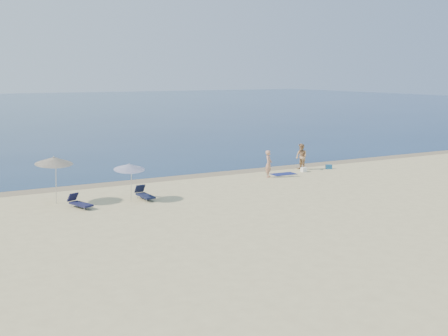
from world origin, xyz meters
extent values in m
cube|color=#0B2246|center=(0.00, 100.00, 0.00)|extent=(240.00, 160.00, 0.01)
cube|color=#847254|center=(0.00, 19.40, 0.00)|extent=(240.00, 1.60, 0.00)
imported|color=tan|center=(2.28, 16.69, 0.87)|extent=(0.74, 0.75, 1.74)
imported|color=tan|center=(5.79, 17.97, 0.91)|extent=(0.71, 0.90, 1.82)
cube|color=#101853|center=(3.76, 17.14, 0.01)|extent=(1.68, 0.99, 0.03)
cube|color=white|center=(5.47, 17.24, 0.15)|extent=(0.35, 0.30, 0.29)
cube|color=#1D619D|center=(7.72, 17.37, 0.15)|extent=(0.49, 0.42, 0.29)
cylinder|color=silver|center=(-7.76, 14.27, 0.89)|extent=(0.05, 0.26, 1.87)
cone|color=white|center=(-7.76, 14.50, 1.81)|extent=(1.73, 1.75, 0.48)
sphere|color=silver|center=(-7.76, 14.50, 1.97)|extent=(0.05, 0.05, 0.05)
cylinder|color=silver|center=(-11.28, 15.60, 1.09)|extent=(0.09, 0.26, 2.28)
cone|color=beige|center=(-11.28, 15.81, 2.23)|extent=(2.21, 2.23, 0.54)
sphere|color=silver|center=(-11.28, 15.81, 2.43)|extent=(0.07, 0.07, 0.07)
cube|color=#141639|center=(-10.43, 14.11, 0.20)|extent=(0.96, 1.48, 0.09)
cube|color=#141639|center=(-10.67, 14.76, 0.46)|extent=(0.59, 0.49, 0.45)
cylinder|color=#A5A5AD|center=(-10.24, 14.18, 0.10)|extent=(0.03, 0.03, 0.20)
cube|color=#131834|center=(-6.95, 14.36, 0.21)|extent=(0.62, 1.46, 0.10)
cube|color=#131834|center=(-7.00, 15.08, 0.48)|extent=(0.55, 0.38, 0.46)
cylinder|color=#A5A5AD|center=(-6.75, 14.38, 0.10)|extent=(0.03, 0.03, 0.21)
camera|label=1|loc=(-17.11, -13.03, 6.62)|focal=45.00mm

